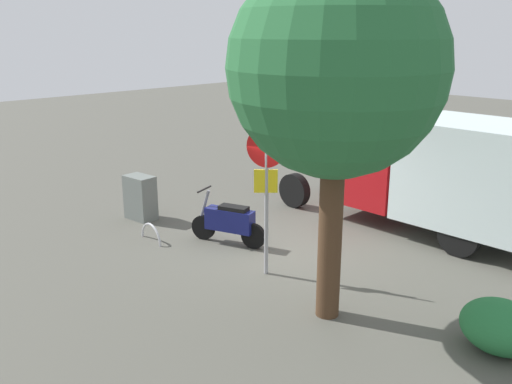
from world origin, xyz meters
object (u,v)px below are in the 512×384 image
at_px(street_tree, 337,70).
at_px(bike_rack_hoop, 151,241).
at_px(box_truck_near, 459,172).
at_px(motorcycle, 229,222).
at_px(stop_sign, 266,178).
at_px(utility_cabinet, 140,198).

relative_size(street_tree, bike_rack_hoop, 6.66).
height_order(box_truck_near, motorcycle, box_truck_near).
relative_size(stop_sign, street_tree, 0.51).
bearing_deg(utility_cabinet, street_tree, 175.14).
xyz_separation_m(street_tree, bike_rack_hoop, (4.83, 0.18, -3.99)).
relative_size(box_truck_near, street_tree, 1.34).
xyz_separation_m(box_truck_near, street_tree, (-0.24, 4.89, 2.46)).
bearing_deg(stop_sign, motorcycle, -18.24).
bearing_deg(stop_sign, street_tree, 167.17).
bearing_deg(motorcycle, box_truck_near, -149.18).
distance_m(motorcycle, street_tree, 5.01).
relative_size(motorcycle, bike_rack_hoop, 2.05).
bearing_deg(motorcycle, bike_rack_hoop, 20.73).
height_order(motorcycle, street_tree, street_tree).
bearing_deg(street_tree, box_truck_near, -87.22).
bearing_deg(box_truck_near, bike_rack_hoop, 48.54).
bearing_deg(box_truck_near, street_tree, 93.53).
distance_m(motorcycle, bike_rack_hoop, 1.84).
xyz_separation_m(box_truck_near, motorcycle, (3.25, 3.92, -1.00)).
height_order(street_tree, utility_cabinet, street_tree).
height_order(motorcycle, utility_cabinet, motorcycle).
relative_size(box_truck_near, bike_rack_hoop, 8.90).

